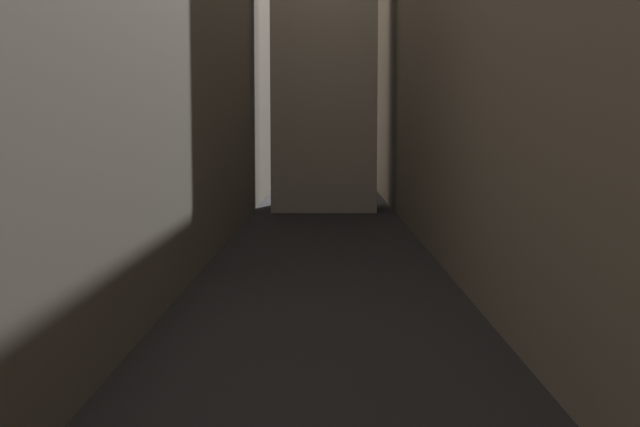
{
  "coord_description": "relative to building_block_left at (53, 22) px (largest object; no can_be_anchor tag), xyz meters",
  "views": [
    {
      "loc": [
        0.06,
        11.39,
        6.33
      ],
      "look_at": [
        0.0,
        21.98,
        5.28
      ],
      "focal_mm": 47.58,
      "sensor_mm": 36.0,
      "label": 1
    }
  ],
  "objects": [
    {
      "name": "ground_plane",
      "position": [
        12.16,
        -2.0,
        -11.16
      ],
      "size": [
        264.0,
        264.0,
        0.0
      ],
      "primitive_type": "plane",
      "color": "black"
    },
    {
      "name": "building_block_left",
      "position": [
        0.0,
        0.0,
        0.0
      ],
      "size": [
        13.32,
        108.0,
        22.32
      ],
      "primitive_type": "cube",
      "color": "#60594F",
      "rests_on": "ground"
    },
    {
      "name": "building_block_right",
      "position": [
        23.14,
        0.0,
        0.22
      ],
      "size": [
        10.96,
        108.0,
        22.75
      ],
      "primitive_type": "cube",
      "color": "#756B5B",
      "rests_on": "ground"
    }
  ]
}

